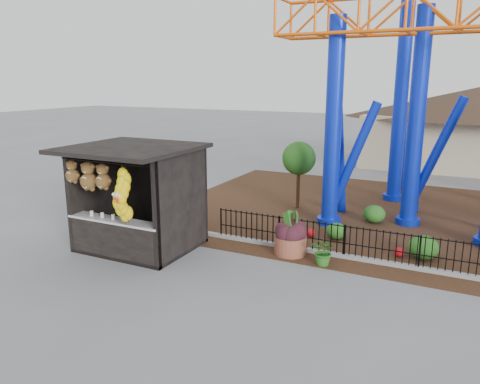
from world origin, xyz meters
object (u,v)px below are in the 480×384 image
at_px(prize_booth, 132,200).
at_px(terracotta_planter, 290,245).
at_px(roller_coaster, 463,34).
at_px(potted_plant, 324,252).

distance_m(prize_booth, terracotta_planter, 4.80).
bearing_deg(terracotta_planter, prize_booth, -158.18).
xyz_separation_m(prize_booth, terracotta_planter, (4.31, 1.72, -1.25)).
bearing_deg(roller_coaster, potted_plant, -114.17).
bearing_deg(prize_booth, roller_coaster, 42.07).
bearing_deg(roller_coaster, terracotta_planter, -124.22).
bearing_deg(potted_plant, roller_coaster, 79.21).
relative_size(roller_coaster, potted_plant, 13.93).
distance_m(roller_coaster, terracotta_planter, 9.16).
height_order(roller_coaster, terracotta_planter, roller_coaster).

